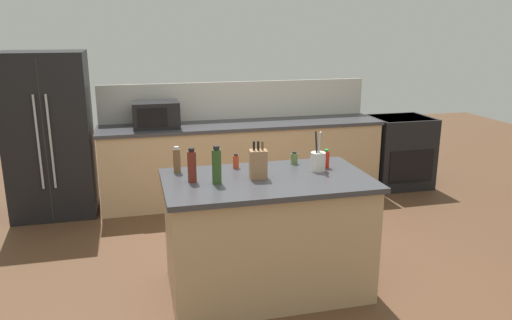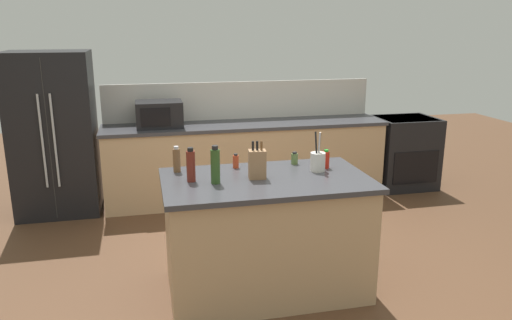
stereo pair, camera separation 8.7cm
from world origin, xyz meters
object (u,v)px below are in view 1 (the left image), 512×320
(microwave, at_px, (156,115))
(utensil_crock, at_px, (318,161))
(spice_jar_paprika, at_px, (236,161))
(refrigerator, at_px, (50,135))
(knife_block, at_px, (258,164))
(spice_jar_oregano, at_px, (294,158))
(pepper_grinder, at_px, (177,160))
(hot_sauce_bottle, at_px, (326,159))
(range_oven, at_px, (399,151))
(vinegar_bottle, at_px, (192,166))
(olive_oil_bottle, at_px, (217,166))

(microwave, bearing_deg, utensil_crock, -61.13)
(spice_jar_paprika, bearing_deg, refrigerator, 131.40)
(knife_block, relative_size, spice_jar_oregano, 2.77)
(refrigerator, height_order, utensil_crock, refrigerator)
(pepper_grinder, bearing_deg, spice_jar_oregano, 0.62)
(knife_block, relative_size, spice_jar_paprika, 2.44)
(spice_jar_oregano, bearing_deg, utensil_crock, -63.22)
(spice_jar_oregano, bearing_deg, hot_sauce_bottle, -38.62)
(microwave, bearing_deg, range_oven, -0.00)
(refrigerator, xyz_separation_m, range_oven, (4.27, -0.05, -0.44))
(knife_block, height_order, vinegar_bottle, knife_block)
(olive_oil_bottle, xyz_separation_m, vinegar_bottle, (-0.17, 0.09, -0.01))
(refrigerator, distance_m, pepper_grinder, 2.28)
(range_oven, bearing_deg, utensil_crock, -132.98)
(microwave, xyz_separation_m, knife_block, (0.64, -2.19, -0.03))
(utensil_crock, xyz_separation_m, hot_sauce_bottle, (0.10, 0.07, -0.01))
(spice_jar_oregano, distance_m, olive_oil_bottle, 0.82)
(hot_sauce_bottle, distance_m, olive_oil_bottle, 0.96)
(utensil_crock, bearing_deg, spice_jar_paprika, 159.32)
(microwave, relative_size, olive_oil_bottle, 1.82)
(spice_jar_oregano, xyz_separation_m, spice_jar_paprika, (-0.50, -0.00, 0.01))
(olive_oil_bottle, bearing_deg, range_oven, 38.65)
(knife_block, bearing_deg, range_oven, 48.42)
(range_oven, bearing_deg, refrigerator, 179.31)
(range_oven, xyz_separation_m, knife_block, (-2.48, -2.19, 0.59))
(refrigerator, bearing_deg, spice_jar_oregano, -41.14)
(spice_jar_paprika, xyz_separation_m, vinegar_bottle, (-0.39, -0.29, 0.07))
(refrigerator, xyz_separation_m, spice_jar_oregano, (2.19, -1.92, 0.09))
(knife_block, distance_m, olive_oil_bottle, 0.33)
(range_oven, bearing_deg, spice_jar_paprika, -144.11)
(knife_block, distance_m, spice_jar_oregano, 0.52)
(range_oven, height_order, spice_jar_oregano, spice_jar_oregano)
(microwave, relative_size, pepper_grinder, 2.49)
(range_oven, height_order, pepper_grinder, pepper_grinder)
(refrigerator, bearing_deg, olive_oil_bottle, -57.32)
(microwave, height_order, hot_sauce_bottle, microwave)
(refrigerator, relative_size, vinegar_bottle, 6.96)
(pepper_grinder, bearing_deg, range_oven, 31.52)
(range_oven, xyz_separation_m, pepper_grinder, (-3.06, -1.88, 0.57))
(hot_sauce_bottle, distance_m, spice_jar_oregano, 0.28)
(range_oven, relative_size, utensil_crock, 2.87)
(spice_jar_oregano, xyz_separation_m, vinegar_bottle, (-0.89, -0.29, 0.07))
(range_oven, bearing_deg, vinegar_bottle, -144.07)
(spice_jar_oregano, xyz_separation_m, olive_oil_bottle, (-0.72, -0.38, 0.09))
(refrigerator, bearing_deg, microwave, -2.55)
(microwave, height_order, utensil_crock, utensil_crock)
(spice_jar_paprika, bearing_deg, olive_oil_bottle, -120.66)
(refrigerator, relative_size, spice_jar_oregano, 17.21)
(refrigerator, bearing_deg, spice_jar_paprika, -48.60)
(olive_oil_bottle, bearing_deg, spice_jar_paprika, 59.34)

